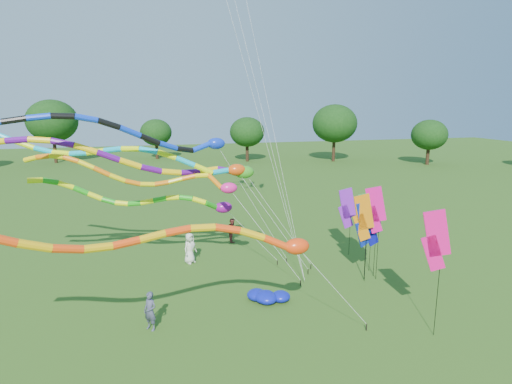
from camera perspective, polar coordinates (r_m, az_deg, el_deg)
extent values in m
plane|color=#245015|center=(18.21, 3.58, -18.30)|extent=(160.00, 160.00, 0.00)
cylinder|color=#382314|center=(68.68, 21.91, 4.37)|extent=(0.50, 0.50, 2.30)
ellipsoid|color=#10370F|center=(68.40, 22.11, 6.86)|extent=(4.86, 4.86, 4.13)
cylinder|color=#382314|center=(70.49, 10.37, 5.53)|extent=(0.50, 0.50, 3.11)
ellipsoid|color=#10370F|center=(70.16, 10.49, 8.83)|extent=(6.56, 6.56, 5.58)
cylinder|color=#382314|center=(72.10, -1.29, 5.66)|extent=(0.50, 0.50, 2.60)
ellipsoid|color=#10370F|center=(71.81, -1.30, 8.35)|extent=(5.48, 5.48, 4.66)
cylinder|color=#382314|center=(67.01, -12.72, 5.25)|extent=(0.50, 0.50, 3.43)
ellipsoid|color=#10370F|center=(66.66, -12.90, 9.08)|extent=(7.24, 7.24, 6.16)
cylinder|color=#382314|center=(68.42, -24.69, 4.06)|extent=(0.50, 0.50, 2.18)
ellipsoid|color=#10370F|center=(68.14, -24.89, 6.43)|extent=(4.60, 4.60, 3.91)
cylinder|color=black|center=(18.85, 14.51, -17.04)|extent=(0.05, 0.05, 0.30)
cylinder|color=silver|center=(17.20, 10.31, -12.40)|extent=(0.02, 0.02, 4.89)
ellipsoid|color=#FA3B0D|center=(15.83, 5.47, -7.22)|extent=(0.94, 0.61, 0.61)
cylinder|color=#F3410D|center=(15.56, 2.70, -6.76)|extent=(0.27, 0.27, 0.97)
cylinder|color=#E0A60B|center=(15.33, -0.54, -5.65)|extent=(0.27, 0.27, 0.93)
cylinder|color=#F3410D|center=(15.16, -3.81, -4.93)|extent=(0.27, 0.27, 0.89)
cylinder|color=#E0A60B|center=(15.02, -7.09, -4.76)|extent=(0.27, 0.27, 0.86)
cylinder|color=#F3410D|center=(14.92, -10.35, -5.11)|extent=(0.27, 0.27, 0.86)
cylinder|color=#E0A60B|center=(14.81, -13.61, -5.80)|extent=(0.27, 0.27, 0.87)
cylinder|color=#F3410D|center=(14.70, -16.91, -6.52)|extent=(0.27, 0.27, 0.87)
cylinder|color=#E0A60B|center=(14.56, -20.28, -6.98)|extent=(0.27, 0.27, 0.88)
cylinder|color=#F3410D|center=(14.40, -23.77, -6.96)|extent=(0.27, 0.27, 0.90)
cylinder|color=#E0A60B|center=(14.25, -27.37, -6.40)|extent=(0.27, 0.27, 0.94)
cylinder|color=black|center=(22.31, 5.97, -11.96)|extent=(0.05, 0.05, 0.30)
cylinder|color=silver|center=(21.26, 1.30, -5.80)|extent=(0.02, 0.02, 6.00)
ellipsoid|color=#F51B86|center=(20.65, -3.64, 0.54)|extent=(0.83, 0.53, 0.53)
cylinder|color=orange|center=(20.89, -5.48, 1.40)|extent=(0.24, 0.24, 1.00)
cylinder|color=yellow|center=(21.18, -7.20, 2.19)|extent=(0.24, 0.24, 0.65)
cylinder|color=orange|center=(21.26, -8.94, 1.94)|extent=(0.24, 0.24, 0.67)
cylinder|color=yellow|center=(21.31, -10.70, 1.52)|extent=(0.24, 0.24, 0.68)
cylinder|color=orange|center=(21.31, -12.47, 1.14)|extent=(0.24, 0.24, 0.68)
cylinder|color=yellow|center=(21.28, -14.28, 1.01)|extent=(0.24, 0.24, 0.68)
cylinder|color=orange|center=(21.23, -16.13, 1.22)|extent=(0.24, 0.24, 0.71)
cylinder|color=yellow|center=(21.19, -18.00, 1.79)|extent=(0.24, 0.24, 0.74)
cylinder|color=orange|center=(21.19, -19.87, 2.58)|extent=(0.24, 0.24, 0.76)
cylinder|color=yellow|center=(21.26, -21.69, 3.40)|extent=(0.24, 0.24, 0.73)
cylinder|color=orange|center=(21.42, -23.42, 4.02)|extent=(0.24, 0.24, 0.68)
cylinder|color=yellow|center=(21.68, -25.02, 4.32)|extent=(0.24, 0.24, 0.66)
cylinder|color=orange|center=(22.04, -26.48, 4.26)|extent=(0.24, 0.24, 0.67)
cylinder|color=yellow|center=(22.47, -27.81, 3.94)|extent=(0.24, 0.24, 0.69)
cylinder|color=black|center=(24.41, 7.33, -9.84)|extent=(0.05, 0.05, 0.30)
cylinder|color=silver|center=(22.93, 3.08, -3.78)|extent=(0.02, 0.02, 6.55)
ellipsoid|color=#369C1C|center=(21.91, -1.59, 2.68)|extent=(1.01, 0.65, 0.65)
cylinder|color=#5B0C86|center=(21.97, -3.82, 2.87)|extent=(0.29, 0.29, 1.06)
cylinder|color=yellow|center=(21.99, -6.33, 2.91)|extent=(0.29, 0.29, 0.96)
cylinder|color=#5B0C86|center=(21.75, -8.75, 2.63)|extent=(0.29, 0.29, 0.96)
cylinder|color=yellow|center=(21.51, -11.24, 2.62)|extent=(0.29, 0.29, 0.98)
cylinder|color=#5B0C86|center=(21.27, -13.79, 2.97)|extent=(0.29, 0.29, 1.01)
cylinder|color=yellow|center=(21.09, -16.42, 3.66)|extent=(0.29, 0.29, 1.03)
cylinder|color=#5B0C86|center=(20.98, -19.09, 4.54)|extent=(0.29, 0.29, 1.04)
cylinder|color=yellow|center=(20.99, -21.76, 5.39)|extent=(0.29, 0.29, 1.01)
cylinder|color=#5B0C86|center=(21.11, -24.38, 5.98)|extent=(0.29, 0.29, 0.97)
cylinder|color=yellow|center=(21.36, -26.88, 6.20)|extent=(0.29, 0.29, 0.95)
cylinder|color=#5B0C86|center=(21.72, -29.25, 6.06)|extent=(0.29, 0.29, 0.96)
cylinder|color=black|center=(25.13, 4.10, -9.11)|extent=(0.05, 0.05, 0.30)
cylinder|color=silver|center=(23.02, -0.27, -1.79)|extent=(0.02, 0.02, 8.08)
ellipsoid|color=#0D2DC3|center=(21.51, -5.34, 6.45)|extent=(0.89, 0.57, 0.57)
cylinder|color=#0D37D8|center=(21.25, -7.31, 5.95)|extent=(0.26, 0.26, 0.92)
cylinder|color=black|center=(20.88, -9.48, 5.61)|extent=(0.26, 0.26, 0.91)
cylinder|color=#0D37D8|center=(20.41, -11.66, 6.04)|extent=(0.26, 0.26, 0.94)
cylinder|color=black|center=(19.99, -13.98, 6.81)|extent=(0.26, 0.26, 0.97)
cylinder|color=#0D37D8|center=(19.65, -16.44, 7.74)|extent=(0.26, 0.26, 0.96)
cylinder|color=black|center=(19.42, -19.02, 8.58)|extent=(0.26, 0.26, 0.93)
cylinder|color=#0D37D8|center=(19.30, -21.67, 9.11)|extent=(0.26, 0.26, 0.90)
cylinder|color=black|center=(19.30, -24.34, 9.21)|extent=(0.26, 0.26, 0.89)
cylinder|color=#0D37D8|center=(19.39, -26.97, 8.90)|extent=(0.26, 0.26, 0.90)
cylinder|color=black|center=(19.56, -29.55, 8.35)|extent=(0.26, 0.26, 0.91)
cylinder|color=black|center=(23.72, 6.96, -10.49)|extent=(0.05, 0.05, 0.30)
cylinder|color=silver|center=(22.43, 2.36, -3.92)|extent=(0.02, 0.02, 6.71)
ellipsoid|color=#E34A0D|center=(21.66, -2.61, 2.97)|extent=(0.93, 0.60, 0.60)
cylinder|color=#0CB3D8|center=(21.44, -4.67, 2.76)|extent=(0.27, 0.27, 0.96)
cylinder|color=#E4FF0D|center=(21.16, -7.01, 3.05)|extent=(0.27, 0.27, 0.96)
cylinder|color=#0CB3D8|center=(21.07, -9.40, 4.02)|extent=(0.27, 0.27, 0.95)
cylinder|color=#E4FF0D|center=(21.09, -11.78, 4.86)|extent=(0.27, 0.27, 0.91)
cylinder|color=#0CB3D8|center=(21.24, -14.12, 5.39)|extent=(0.27, 0.27, 0.88)
cylinder|color=#E4FF0D|center=(21.49, -16.38, 5.54)|extent=(0.27, 0.27, 0.88)
cylinder|color=#0CB3D8|center=(21.83, -18.54, 5.37)|extent=(0.27, 0.27, 0.89)
cylinder|color=#E4FF0D|center=(22.23, -20.59, 5.05)|extent=(0.27, 0.27, 0.90)
cylinder|color=#0CB3D8|center=(22.66, -22.58, 4.78)|extent=(0.27, 0.27, 0.89)
cylinder|color=#E4FF0D|center=(23.08, -24.53, 4.74)|extent=(0.27, 0.27, 0.88)
cylinder|color=#0CB3D8|center=(23.47, -26.47, 5.01)|extent=(0.27, 0.27, 0.90)
cylinder|color=#E4FF0D|center=(23.82, -28.44, 5.56)|extent=(0.27, 0.27, 0.93)
cylinder|color=#0CB3D8|center=(24.13, -30.44, 6.28)|extent=(0.27, 0.27, 0.95)
cylinder|color=black|center=(24.80, 2.87, -9.39)|extent=(0.05, 0.05, 0.30)
cylinder|color=silver|center=(23.89, -0.65, -5.70)|extent=(0.02, 0.02, 4.48)
ellipsoid|color=#8D0C84|center=(23.22, -4.35, -2.05)|extent=(0.95, 0.61, 0.61)
cylinder|color=#1DA616|center=(22.83, -5.97, -1.76)|extent=(0.28, 0.28, 0.96)
cylinder|color=#F3F80D|center=(22.47, -7.60, -1.15)|extent=(0.28, 0.28, 0.70)
cylinder|color=#1DA616|center=(22.49, -9.31, -0.78)|extent=(0.28, 0.28, 0.68)
cylinder|color=#F3F80D|center=(22.62, -11.00, -0.74)|extent=(0.28, 0.28, 0.69)
cylinder|color=#1DA616|center=(22.82, -12.66, -0.95)|extent=(0.28, 0.28, 0.70)
cylinder|color=#F3F80D|center=(23.07, -14.28, -1.26)|extent=(0.28, 0.28, 0.70)
cylinder|color=#1DA616|center=(23.31, -15.87, -1.47)|extent=(0.28, 0.28, 0.69)
cylinder|color=#F3F80D|center=(23.51, -17.46, -1.44)|extent=(0.28, 0.28, 0.68)
cylinder|color=#1DA616|center=(23.64, -19.05, -1.12)|extent=(0.28, 0.28, 0.70)
cylinder|color=#F3F80D|center=(23.71, -20.67, -0.53)|extent=(0.28, 0.28, 0.74)
cylinder|color=#1DA616|center=(23.71, -22.32, 0.18)|extent=(0.28, 0.28, 0.76)
cylinder|color=#F3F80D|center=(23.68, -24.00, 0.84)|extent=(0.28, 0.28, 0.74)
cylinder|color=#1DA616|center=(23.64, -25.69, 1.28)|extent=(0.28, 0.28, 0.71)
cylinder|color=#F3F80D|center=(23.62, -27.38, 1.37)|extent=(0.28, 0.28, 0.69)
cylinder|color=black|center=(22.26, 6.50, -12.03)|extent=(0.04, 0.04, 0.30)
cylinder|color=silver|center=(21.68, 0.27, 12.99)|extent=(0.01, 0.01, 19.34)
cylinder|color=black|center=(22.26, 6.50, -12.03)|extent=(0.04, 0.04, 0.30)
cylinder|color=silver|center=(20.05, -1.93, 17.86)|extent=(0.01, 0.01, 22.74)
cylinder|color=black|center=(22.26, 6.50, -12.03)|extent=(0.04, 0.04, 0.30)
cylinder|color=silver|center=(22.30, 1.87, 10.39)|extent=(0.01, 0.01, 17.40)
cylinder|color=black|center=(18.42, 23.19, -10.53)|extent=(0.02, 0.02, 4.85)
cube|color=#F30D78|center=(17.77, 22.99, -5.08)|extent=(1.10, 0.52, 1.93)
cube|color=#F30D78|center=(17.99, 22.53, -7.52)|extent=(0.96, 0.46, 1.51)
cylinder|color=black|center=(24.21, 15.07, -5.58)|extent=(0.02, 0.02, 4.10)
cube|color=green|center=(23.77, 14.74, -2.25)|extent=(1.13, 0.41, 1.93)
cube|color=green|center=(23.96, 14.45, -4.11)|extent=(0.98, 0.37, 1.51)
cylinder|color=black|center=(23.55, 15.61, -6.38)|extent=(0.02, 0.02, 3.88)
cube|color=#0B0C9F|center=(23.04, 15.38, -3.31)|extent=(1.15, 0.27, 1.93)
cube|color=#0B0C9F|center=(23.21, 15.11, -5.24)|extent=(1.00, 0.25, 1.51)
cylinder|color=black|center=(26.44, 12.43, -4.26)|extent=(0.02, 0.02, 3.83)
cube|color=purple|center=(26.03, 12.11, -1.51)|extent=(1.16, 0.19, 1.93)
cube|color=purple|center=(26.20, 11.87, -3.22)|extent=(1.01, 0.18, 1.51)
cylinder|color=black|center=(22.74, 14.51, -6.39)|extent=(0.02, 0.02, 4.32)
cube|color=orange|center=(22.23, 14.19, -2.60)|extent=(1.16, 0.24, 1.93)
cube|color=orange|center=(22.41, 13.89, -4.59)|extent=(1.01, 0.22, 1.51)
cylinder|color=black|center=(23.09, 15.99, -5.78)|extent=(0.02, 0.02, 4.64)
cube|color=#EB0D85|center=(22.60, 15.69, -1.61)|extent=(1.11, 0.49, 1.93)
cube|color=#EB0D85|center=(22.78, 15.38, -3.56)|extent=(0.97, 0.44, 1.51)
cylinder|color=black|center=(23.03, 14.44, -6.63)|extent=(0.02, 0.02, 3.96)
cube|color=#0B239D|center=(22.49, 14.22, -3.39)|extent=(1.14, 0.39, 1.93)
cube|color=#0B239D|center=(22.65, 13.97, -5.37)|extent=(0.99, 0.35, 1.51)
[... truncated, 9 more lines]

